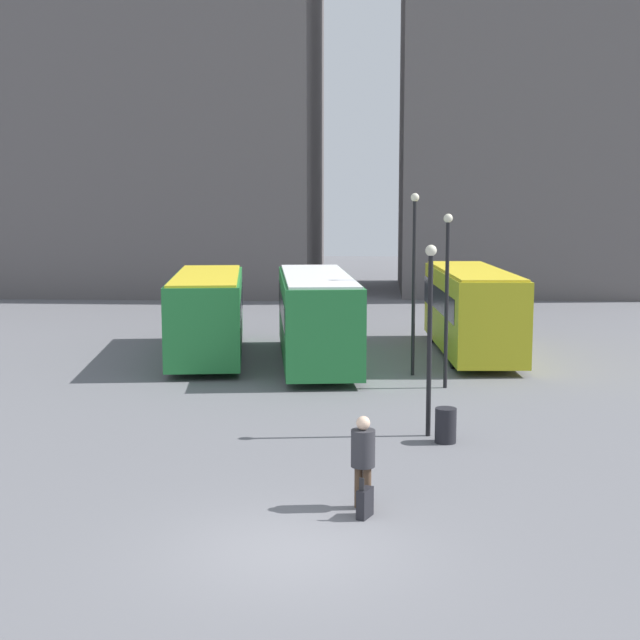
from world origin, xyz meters
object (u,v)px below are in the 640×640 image
at_px(lamp_post_2, 430,322).
at_px(lamp_post_0, 414,270).
at_px(trash_bin, 446,425).
at_px(bus_2, 471,308).
at_px(suitcase, 365,503).
at_px(traveler, 363,454).
at_px(bus_1, 316,315).
at_px(bus_0, 208,312).
at_px(lamp_post_1, 447,286).

bearing_deg(lamp_post_2, lamp_post_0, 90.79).
height_order(lamp_post_0, trash_bin, lamp_post_0).
xyz_separation_m(bus_2, suitcase, (-3.72, -18.07, -1.48)).
distance_m(traveler, lamp_post_2, 5.87).
height_order(bus_2, suitcase, bus_2).
bearing_deg(lamp_post_0, traveler, -96.12).
bearing_deg(trash_bin, bus_1, 110.33).
height_order(lamp_post_2, trash_bin, lamp_post_2).
distance_m(lamp_post_0, trash_bin, 8.98).
distance_m(bus_2, suitcase, 18.50).
bearing_deg(suitcase, lamp_post_0, 17.82).
bearing_deg(bus_0, trash_bin, -153.41).
bearing_deg(bus_1, trash_bin, -167.26).
xyz_separation_m(bus_1, lamp_post_1, (4.34, -4.08, 1.47)).
bearing_deg(lamp_post_2, bus_1, 109.49).
distance_m(bus_0, bus_1, 4.25).
bearing_deg(lamp_post_1, bus_1, 136.75).
bearing_deg(traveler, lamp_post_0, 17.39).
bearing_deg(bus_0, suitcase, -168.17).
relative_size(traveler, lamp_post_0, 0.30).
relative_size(bus_2, lamp_post_2, 2.02).
distance_m(lamp_post_1, trash_bin, 7.00).
xyz_separation_m(bus_1, trash_bin, (3.89, -10.49, -1.32)).
distance_m(bus_1, lamp_post_1, 6.13).
height_order(traveler, trash_bin, traveler).
relative_size(bus_2, suitcase, 12.06).
distance_m(traveler, suitcase, 0.94).
xyz_separation_m(traveler, lamp_post_2, (1.52, 5.37, 1.79)).
relative_size(bus_1, trash_bin, 11.84).
relative_size(bus_0, bus_1, 0.95).
distance_m(bus_2, traveler, 17.97).
xyz_separation_m(lamp_post_0, lamp_post_1, (0.94, -2.00, -0.33)).
bearing_deg(bus_1, bus_0, 68.88).
relative_size(bus_0, lamp_post_0, 1.58).
distance_m(suitcase, trash_bin, 5.61).
height_order(lamp_post_1, trash_bin, lamp_post_1).
bearing_deg(bus_2, lamp_post_1, 163.70).
relative_size(bus_0, lamp_post_2, 2.02).
bearing_deg(lamp_post_1, bus_2, 77.50).
relative_size(bus_1, lamp_post_1, 1.86).
xyz_separation_m(traveler, suitcase, (0.05, -0.51, -0.78)).
relative_size(lamp_post_1, trash_bin, 6.38).
bearing_deg(bus_1, suitcase, 179.73).
bearing_deg(traveler, bus_2, 11.40).
xyz_separation_m(bus_0, bus_2, (9.88, 1.29, 0.07)).
height_order(suitcase, lamp_post_2, lamp_post_2).
bearing_deg(lamp_post_2, bus_0, 125.05).
height_order(bus_2, lamp_post_0, lamp_post_0).
bearing_deg(lamp_post_2, trash_bin, -57.23).
relative_size(traveler, suitcase, 2.25).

